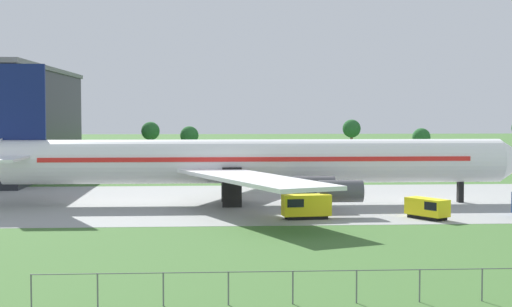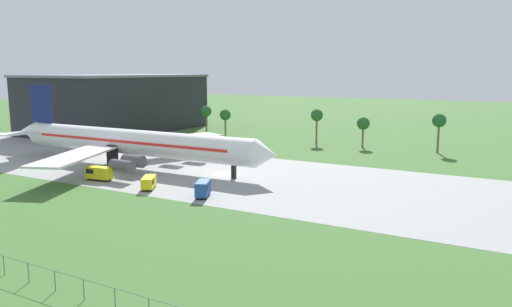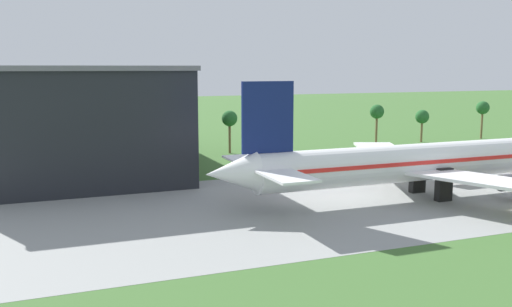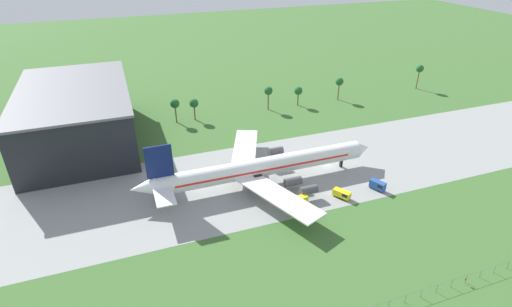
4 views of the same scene
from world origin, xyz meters
name	(u,v)px [view 3 (image 3 of 4)]	position (x,y,z in m)	size (l,w,h in m)	color
jet_airliner	(441,161)	(-24.31, -2.62, 5.46)	(75.37, 56.86, 17.88)	white
terminal_building	(69,117)	(-75.58, 45.91, 9.99)	(36.72, 61.20, 19.94)	black
palm_tree_row	(407,113)	(8.59, 50.66, 7.97)	(121.22, 3.60, 11.85)	brown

